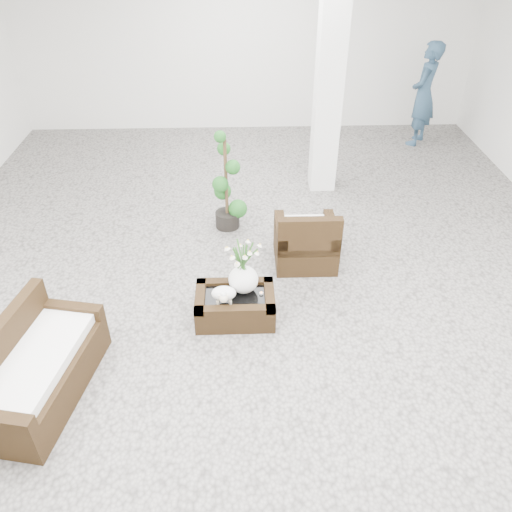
{
  "coord_description": "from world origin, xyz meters",
  "views": [
    {
      "loc": [
        -0.17,
        -4.91,
        4.04
      ],
      "look_at": [
        0.0,
        -0.1,
        0.62
      ],
      "focal_mm": 35.84,
      "sensor_mm": 36.0,
      "label": 1
    }
  ],
  "objects_px": {
    "loveseat": "(37,364)",
    "topiary": "(226,182)",
    "coffee_table": "(235,306)",
    "armchair": "(306,234)"
  },
  "relations": [
    {
      "from": "coffee_table",
      "to": "loveseat",
      "type": "distance_m",
      "value": 2.16
    },
    {
      "from": "loveseat",
      "to": "topiary",
      "type": "xyz_separation_m",
      "value": [
        1.76,
        3.04,
        0.33
      ]
    },
    {
      "from": "loveseat",
      "to": "topiary",
      "type": "bearing_deg",
      "value": -18.85
    },
    {
      "from": "coffee_table",
      "to": "topiary",
      "type": "relative_size",
      "value": 0.61
    },
    {
      "from": "loveseat",
      "to": "topiary",
      "type": "relative_size",
      "value": 1.04
    },
    {
      "from": "armchair",
      "to": "loveseat",
      "type": "distance_m",
      "value": 3.53
    },
    {
      "from": "topiary",
      "to": "coffee_table",
      "type": "bearing_deg",
      "value": -86.8
    },
    {
      "from": "coffee_table",
      "to": "armchair",
      "type": "height_order",
      "value": "armchair"
    },
    {
      "from": "coffee_table",
      "to": "topiary",
      "type": "xyz_separation_m",
      "value": [
        -0.11,
        2.0,
        0.58
      ]
    },
    {
      "from": "coffee_table",
      "to": "loveseat",
      "type": "height_order",
      "value": "loveseat"
    }
  ]
}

